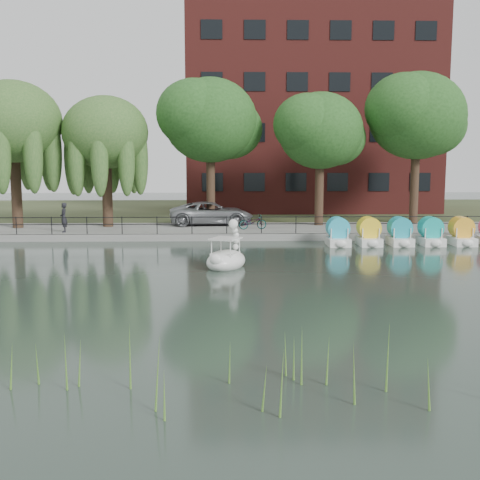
{
  "coord_description": "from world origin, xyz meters",
  "views": [
    {
      "loc": [
        -0.22,
        -21.11,
        4.78
      ],
      "look_at": [
        0.5,
        4.0,
        1.3
      ],
      "focal_mm": 45.0,
      "sensor_mm": 36.0,
      "label": 1
    }
  ],
  "objects_px": {
    "minivan": "(211,212)",
    "pedestrian": "(64,215)",
    "bicycle": "(253,221)",
    "swan_boat": "(226,257)"
  },
  "relations": [
    {
      "from": "pedestrian",
      "to": "minivan",
      "type": "bearing_deg",
      "value": 96.84
    },
    {
      "from": "bicycle",
      "to": "swan_boat",
      "type": "height_order",
      "value": "swan_boat"
    },
    {
      "from": "pedestrian",
      "to": "swan_boat",
      "type": "xyz_separation_m",
      "value": [
        9.47,
        -9.4,
        -0.94
      ]
    },
    {
      "from": "minivan",
      "to": "swan_boat",
      "type": "xyz_separation_m",
      "value": [
        0.9,
        -13.03,
        -0.82
      ]
    },
    {
      "from": "minivan",
      "to": "pedestrian",
      "type": "bearing_deg",
      "value": 108.77
    },
    {
      "from": "minivan",
      "to": "swan_boat",
      "type": "distance_m",
      "value": 13.09
    },
    {
      "from": "minivan",
      "to": "bicycle",
      "type": "height_order",
      "value": "minivan"
    },
    {
      "from": "bicycle",
      "to": "swan_boat",
      "type": "relative_size",
      "value": 0.61
    },
    {
      "from": "minivan",
      "to": "pedestrian",
      "type": "height_order",
      "value": "pedestrian"
    },
    {
      "from": "bicycle",
      "to": "pedestrian",
      "type": "relative_size",
      "value": 0.87
    }
  ]
}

